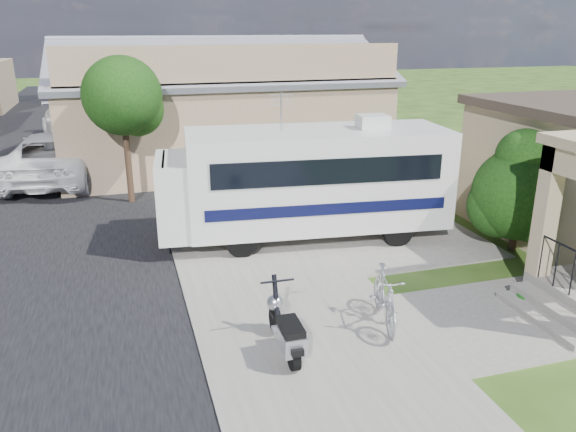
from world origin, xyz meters
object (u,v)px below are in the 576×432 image
object	(u,v)px
motorhome	(307,179)
garden_hose	(526,299)
bicycle	(385,301)
van	(72,123)
shrub	(520,189)
pickup_truck	(57,156)
scooter	(286,330)

from	to	relation	value
motorhome	garden_hose	distance (m)	5.96
bicycle	van	world-z (taller)	van
shrub	pickup_truck	bearing A→B (deg)	137.51
bicycle	motorhome	bearing A→B (deg)	102.84
scooter	pickup_truck	world-z (taller)	pickup_truck
motorhome	pickup_truck	world-z (taller)	motorhome
pickup_truck	van	size ratio (longest dim) A/B	1.09
pickup_truck	garden_hose	world-z (taller)	pickup_truck
motorhome	bicycle	bearing A→B (deg)	-85.22
scooter	van	distance (m)	22.00
motorhome	bicycle	size ratio (longest dim) A/B	4.21
bicycle	shrub	bearing A→B (deg)	42.19
pickup_truck	van	world-z (taller)	pickup_truck
motorhome	shrub	xyz separation A→B (m)	(4.77, -2.25, -0.05)
shrub	pickup_truck	size ratio (longest dim) A/B	0.48
motorhome	bicycle	world-z (taller)	motorhome
motorhome	van	xyz separation A→B (m)	(-6.75, 16.21, -0.77)
scooter	garden_hose	xyz separation A→B (m)	(5.24, 0.44, -0.42)
shrub	garden_hose	distance (m)	3.43
motorhome	garden_hose	bearing A→B (deg)	-51.51
garden_hose	van	bearing A→B (deg)	115.05
shrub	bicycle	xyz separation A→B (m)	(-4.87, -2.61, -1.03)
shrub	pickup_truck	distance (m)	15.68
scooter	garden_hose	bearing A→B (deg)	6.09
bicycle	pickup_truck	bearing A→B (deg)	130.86
van	scooter	bearing A→B (deg)	-89.36
motorhome	shrub	bearing A→B (deg)	-19.30
bicycle	van	xyz separation A→B (m)	(-6.65, 21.07, 0.32)
shrub	bicycle	bearing A→B (deg)	-151.80
van	garden_hose	world-z (taller)	van
scooter	motorhome	bearing A→B (deg)	69.23
scooter	pickup_truck	bearing A→B (deg)	110.05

